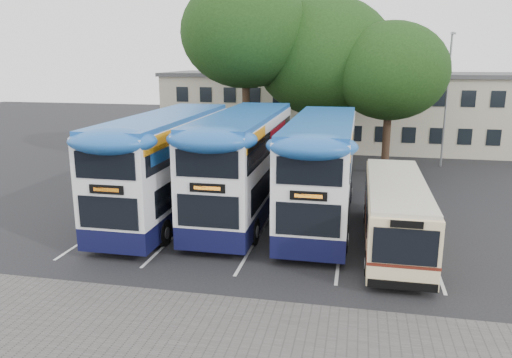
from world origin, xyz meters
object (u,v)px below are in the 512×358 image
at_px(bus_dd_right, 321,165).
at_px(tree_left, 246,33).
at_px(lamp_post, 447,93).
at_px(bus_dd_left, 167,161).
at_px(bus_dd_mid, 244,160).
at_px(tree_mid, 324,57).
at_px(tree_right, 391,71).
at_px(bus_single, 395,209).

bearing_deg(bus_dd_right, tree_left, 119.82).
height_order(lamp_post, bus_dd_left, lamp_post).
xyz_separation_m(bus_dd_left, bus_dd_mid, (3.52, 0.91, 0.02)).
bearing_deg(bus_dd_mid, lamp_post, 50.62).
relative_size(tree_mid, bus_dd_right, 1.00).
height_order(tree_right, bus_dd_mid, tree_right).
height_order(tree_mid, bus_dd_left, tree_mid).
bearing_deg(tree_right, bus_single, -90.80).
bearing_deg(tree_right, bus_dd_mid, -124.72).
relative_size(tree_right, bus_dd_right, 0.84).
distance_m(lamp_post, bus_dd_right, 15.68).
bearing_deg(bus_dd_right, bus_dd_left, -174.44).
bearing_deg(bus_single, bus_dd_right, 140.22).
xyz_separation_m(bus_dd_right, bus_single, (3.18, -2.65, -1.10)).
xyz_separation_m(bus_dd_left, bus_dd_right, (7.19, 0.70, -0.04)).
relative_size(lamp_post, tree_left, 0.72).
xyz_separation_m(tree_left, tree_right, (9.23, 0.14, -2.39)).
height_order(lamp_post, bus_dd_mid, lamp_post).
xyz_separation_m(tree_mid, bus_dd_right, (0.93, -12.40, -4.84)).
bearing_deg(tree_left, lamp_post, 14.46).
distance_m(tree_mid, bus_dd_right, 13.35).
xyz_separation_m(lamp_post, bus_dd_mid, (-11.02, -13.42, -2.38)).
bearing_deg(tree_right, tree_mid, 154.65).
xyz_separation_m(tree_mid, tree_right, (4.29, -2.03, -0.88)).
bearing_deg(bus_dd_mid, tree_left, 102.34).
distance_m(lamp_post, bus_dd_left, 20.55).
xyz_separation_m(tree_right, bus_single, (-0.18, -13.02, -5.06)).
distance_m(bus_dd_left, bus_dd_mid, 3.63).
bearing_deg(bus_single, tree_right, 89.20).
bearing_deg(bus_dd_left, bus_dd_right, 5.56).
xyz_separation_m(tree_left, bus_single, (9.05, -12.88, -7.45)).
relative_size(bus_dd_right, bus_single, 1.26).
xyz_separation_m(lamp_post, bus_dd_left, (-14.53, -14.33, -2.41)).
relative_size(lamp_post, tree_mid, 0.79).
bearing_deg(bus_dd_mid, bus_single, -22.67).
distance_m(tree_right, bus_dd_left, 15.79).
distance_m(tree_left, bus_dd_mid, 12.02).
bearing_deg(bus_single, tree_mid, 105.27).
xyz_separation_m(bus_dd_mid, bus_dd_right, (3.67, -0.21, -0.07)).
distance_m(lamp_post, tree_right, 5.36).
relative_size(tree_mid, bus_single, 1.27).
xyz_separation_m(tree_left, tree_mid, (4.94, 2.17, -1.51)).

